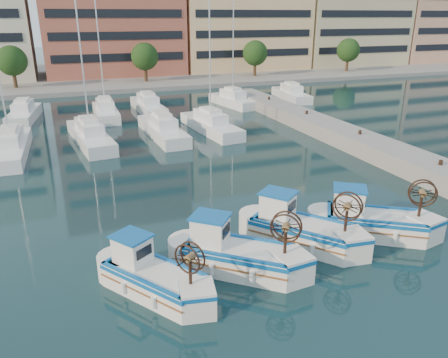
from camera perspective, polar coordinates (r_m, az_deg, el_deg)
ground at (r=18.74m, az=10.87°, el=-11.80°), size 300.00×300.00×0.00m
quay at (r=31.81m, az=23.69°, el=1.77°), size 3.00×60.00×1.20m
waterfront at (r=80.36m, az=-8.43°, el=21.23°), size 180.00×40.00×25.60m
yacht_marina at (r=42.76m, az=-11.70°, el=7.48°), size 39.55×22.91×11.50m
fishing_boat_a at (r=17.04m, az=-9.29°, el=-12.31°), size 3.77×4.40×2.70m
fishing_boat_b at (r=18.11m, az=1.52°, el=-9.62°), size 4.68×4.36×2.94m
fishing_boat_c at (r=20.32m, az=9.82°, el=-6.33°), size 4.38×4.80×3.00m
fishing_boat_d at (r=21.97m, az=18.69°, el=-5.04°), size 4.88×4.15×2.99m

